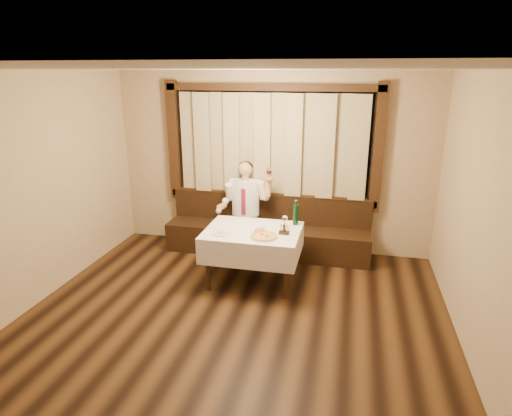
% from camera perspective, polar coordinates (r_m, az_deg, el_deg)
% --- Properties ---
extents(room, '(5.01, 6.01, 2.81)m').
position_cam_1_polar(room, '(4.82, -2.46, 2.35)').
color(room, black).
rests_on(room, ground).
extents(banquette, '(3.20, 0.61, 0.94)m').
position_cam_1_polar(banquette, '(6.82, 1.54, -3.45)').
color(banquette, black).
rests_on(banquette, ground).
extents(dining_table, '(1.27, 0.97, 0.76)m').
position_cam_1_polar(dining_table, '(5.76, -0.44, -3.90)').
color(dining_table, black).
rests_on(dining_table, ground).
extents(pizza, '(0.36, 0.36, 0.04)m').
position_cam_1_polar(pizza, '(5.46, 1.08, -3.79)').
color(pizza, white).
rests_on(pizza, dining_table).
extents(pasta_red, '(0.24, 0.24, 0.08)m').
position_cam_1_polar(pasta_red, '(5.64, 0.56, -2.89)').
color(pasta_red, white).
rests_on(pasta_red, dining_table).
extents(pasta_cream, '(0.27, 0.27, 0.09)m').
position_cam_1_polar(pasta_cream, '(5.60, -4.40, -3.03)').
color(pasta_cream, white).
rests_on(pasta_cream, dining_table).
extents(green_bottle, '(0.08, 0.08, 0.35)m').
position_cam_1_polar(green_bottle, '(5.89, 5.32, -0.84)').
color(green_bottle, '#104B23').
rests_on(green_bottle, dining_table).
extents(table_wine_glass, '(0.08, 0.08, 0.20)m').
position_cam_1_polar(table_wine_glass, '(5.71, 3.86, -1.46)').
color(table_wine_glass, white).
rests_on(table_wine_glass, dining_table).
extents(cruet_caddy, '(0.14, 0.08, 0.14)m').
position_cam_1_polar(cruet_caddy, '(5.57, 3.76, -3.02)').
color(cruet_caddy, black).
rests_on(cruet_caddy, dining_table).
extents(seated_man, '(0.82, 0.61, 1.47)m').
position_cam_1_polar(seated_man, '(6.63, -1.50, 0.83)').
color(seated_man, black).
rests_on(seated_man, ground).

